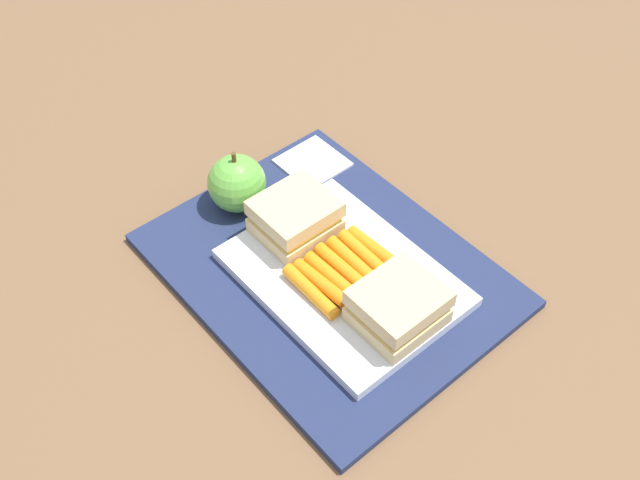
# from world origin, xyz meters

# --- Properties ---
(ground_plane) EXTENTS (2.40, 2.40, 0.00)m
(ground_plane) POSITION_xyz_m (0.00, 0.00, 0.00)
(ground_plane) COLOR brown
(lunchbag_mat) EXTENTS (0.36, 0.28, 0.01)m
(lunchbag_mat) POSITION_xyz_m (0.00, 0.00, 0.01)
(lunchbag_mat) COLOR navy
(lunchbag_mat) RESTS_ON ground_plane
(food_tray) EXTENTS (0.23, 0.17, 0.01)m
(food_tray) POSITION_xyz_m (-0.03, 0.00, 0.02)
(food_tray) COLOR white
(food_tray) RESTS_ON lunchbag_mat
(sandwich_half_left) EXTENTS (0.07, 0.08, 0.04)m
(sandwich_half_left) POSITION_xyz_m (-0.10, 0.00, 0.04)
(sandwich_half_left) COLOR #DBC189
(sandwich_half_left) RESTS_ON food_tray
(sandwich_half_right) EXTENTS (0.07, 0.08, 0.04)m
(sandwich_half_right) POSITION_xyz_m (0.05, 0.00, 0.04)
(sandwich_half_right) COLOR #DBC189
(sandwich_half_right) RESTS_ON food_tray
(carrot_sticks_bundle) EXTENTS (0.08, 0.10, 0.02)m
(carrot_sticks_bundle) POSITION_xyz_m (-0.02, 0.00, 0.03)
(carrot_sticks_bundle) COLOR orange
(carrot_sticks_bundle) RESTS_ON food_tray
(apple) EXTENTS (0.07, 0.07, 0.08)m
(apple) POSITION_xyz_m (0.14, 0.02, 0.04)
(apple) COLOR #66B742
(apple) RESTS_ON lunchbag_mat
(paper_napkin) EXTENTS (0.07, 0.07, 0.00)m
(paper_napkin) POSITION_xyz_m (0.14, -0.09, 0.01)
(paper_napkin) COLOR white
(paper_napkin) RESTS_ON lunchbag_mat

